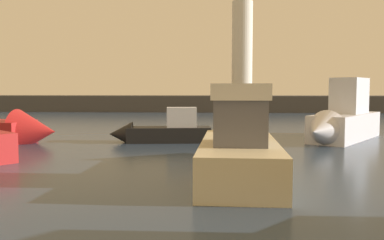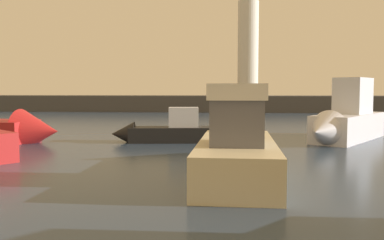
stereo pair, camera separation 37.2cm
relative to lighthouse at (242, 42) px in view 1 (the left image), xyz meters
The scene contains 6 objects.
ground_plane 30.87m from the lighthouse, 98.62° to the right, with size 220.00×220.00×0.00m, color #2D3D51.
breakwater 9.68m from the lighthouse, behind, with size 74.89×6.97×2.20m, color #423F3D.
lighthouse is the anchor object (origin of this frame).
motorboat_0 44.00m from the lighthouse, 93.23° to the right, with size 2.76×9.24×3.78m.
motorboat_1 36.61m from the lighthouse, 100.74° to the right, with size 5.99×2.07×2.26m.
motorboat_2 34.66m from the lighthouse, 82.83° to the right, with size 6.72×8.51×3.97m.
Camera 1 is at (1.24, -0.68, 3.06)m, focal length 38.74 mm.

